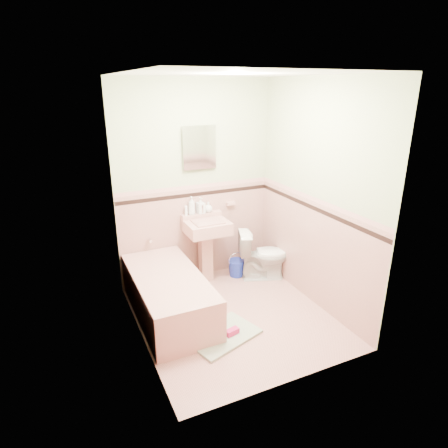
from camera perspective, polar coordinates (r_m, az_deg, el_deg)
name	(u,v)px	position (r m, az deg, el deg)	size (l,w,h in m)	color
floor	(233,316)	(4.37, 1.41, -13.47)	(2.20, 2.20, 0.00)	tan
ceiling	(236,73)	(3.65, 1.77, 21.42)	(2.20, 2.20, 0.00)	white
wall_back	(195,184)	(4.80, -4.28, 5.94)	(2.50, 2.50, 0.00)	beige
wall_front	(299,248)	(2.94, 11.10, -3.52)	(2.50, 2.50, 0.00)	beige
wall_left	(134,222)	(3.52, -13.18, 0.26)	(2.50, 2.50, 0.00)	beige
wall_right	(316,197)	(4.35, 13.50, 3.96)	(2.50, 2.50, 0.00)	beige
wainscot_back	(197,233)	(4.99, -4.04, -1.36)	(2.00, 2.00, 0.00)	tan
wainscot_front	(293,321)	(3.26, 10.20, -13.99)	(2.00, 2.00, 0.00)	tan
wainscot_left	(141,286)	(3.79, -12.23, -9.02)	(2.20, 2.20, 0.00)	tan
wainscot_right	(311,251)	(4.56, 12.73, -3.94)	(2.20, 2.20, 0.00)	tan
accent_back	(196,194)	(4.82, -4.16, 4.40)	(2.00, 2.00, 0.00)	black
accent_front	(297,263)	(3.01, 10.74, -5.67)	(2.00, 2.00, 0.00)	black
accent_left	(137,235)	(3.57, -12.74, -1.67)	(2.20, 2.20, 0.00)	black
accent_right	(314,208)	(4.37, 13.18, 2.30)	(2.20, 2.20, 0.00)	black
cap_back	(196,187)	(4.79, -4.19, 5.55)	(2.00, 2.00, 0.00)	tan
cap_front	(298,251)	(2.97, 10.86, -3.93)	(2.00, 2.00, 0.00)	tan
cap_left	(136,225)	(3.54, -12.86, -0.16)	(2.20, 2.20, 0.00)	tan
cap_right	(315,199)	(4.35, 13.28, 3.56)	(2.20, 2.20, 0.00)	tan
bathtub	(169,296)	(4.32, -8.19, -10.59)	(0.70, 1.50, 0.45)	tan
tub_faucet	(150,240)	(4.77, -10.97, -2.29)	(0.04, 0.04, 0.12)	silver
sink	(207,252)	(4.88, -2.48, -4.20)	(0.53, 0.48, 0.83)	tan
sink_faucet	(202,209)	(4.81, -3.21, 2.28)	(0.02, 0.02, 0.10)	silver
medicine_cabinet	(199,147)	(4.70, -3.71, 11.26)	(0.36, 0.04, 0.45)	white
soap_dish	(231,203)	(5.02, 1.00, 3.07)	(0.11, 0.07, 0.04)	tan
soap_bottle_left	(192,206)	(4.79, -4.82, 2.73)	(0.09, 0.09, 0.23)	#B2B2B2
soap_bottle_mid	(201,205)	(4.83, -3.49, 2.77)	(0.09, 0.09, 0.20)	#B2B2B2
soap_bottle_right	(208,207)	(4.88, -2.36, 2.53)	(0.10, 0.10, 0.13)	#B2B2B2
tube	(186,211)	(4.78, -5.64, 2.00)	(0.04, 0.04, 0.12)	white
toilet	(263,255)	(5.04, 5.84, -4.57)	(0.36, 0.63, 0.65)	white
bucket	(236,268)	(5.15, 1.85, -6.53)	(0.22, 0.22, 0.22)	#182CA7
bath_mat	(222,335)	(4.06, -0.23, -16.14)	(0.71, 0.47, 0.03)	gray
shoe	(232,332)	(4.03, 1.22, -15.66)	(0.14, 0.07, 0.06)	#BF1E59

